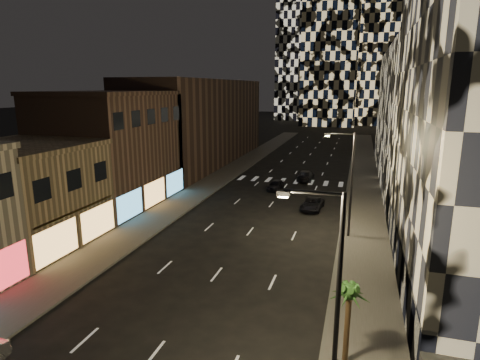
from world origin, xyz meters
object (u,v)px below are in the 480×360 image
Objects in this scene: car_dark_midlane at (276,185)px; car_dark_rightlane at (312,204)px; streetlight_near at (332,288)px; palm_tree at (349,298)px; streetlight_far at (349,177)px; car_dark_oncoming at (306,176)px.

car_dark_midlane reaches higher than car_dark_rightlane.
streetlight_near is 2.03× the size of car_dark_rightlane.
streetlight_near is 3.56m from palm_tree.
streetlight_near is at bearing -90.00° from streetlight_far.
streetlight_far is 2.24× the size of palm_tree.
car_dark_midlane is at bearing 122.40° from streetlight_far.
car_dark_midlane is (-9.20, 14.50, -4.72)m from streetlight_far.
car_dark_midlane is at bearing 104.93° from streetlight_near.
streetlight_far is 9.50m from car_dark_rightlane.
streetlight_near is at bearing -68.58° from car_dark_midlane.
streetlight_far is at bearing 107.73° from car_dark_oncoming.
palm_tree is at bearing -87.83° from streetlight_far.
car_dark_rightlane is at bearing 101.57° from car_dark_oncoming.
car_dark_oncoming is 13.82m from car_dark_rightlane.
streetlight_near is at bearing 99.75° from car_dark_oncoming.
palm_tree is at bearing -66.19° from car_dark_midlane.
car_dark_rightlane is (2.53, -13.58, -0.10)m from car_dark_oncoming.
palm_tree is (6.92, -37.97, 2.75)m from car_dark_oncoming.
car_dark_oncoming is 1.23× the size of palm_tree.
streetlight_near is 1.00× the size of streetlight_far.
car_dark_rightlane is at bearing -46.23° from car_dark_midlane.
car_dark_oncoming reaches higher than car_dark_rightlane.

